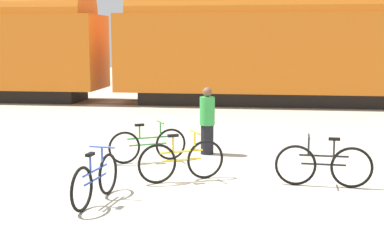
# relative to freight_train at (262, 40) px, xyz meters

# --- Properties ---
(ground_plane) EXTENTS (80.00, 80.00, 0.00)m
(ground_plane) POSITION_rel_freight_train_xyz_m (0.00, -12.95, -2.63)
(ground_plane) COLOR #B2A893
(freight_train) EXTENTS (37.04, 2.83, 5.02)m
(freight_train) POSITION_rel_freight_train_xyz_m (0.00, 0.00, 0.00)
(freight_train) COLOR black
(freight_train) RESTS_ON ground_plane
(rail_near) EXTENTS (49.04, 0.07, 0.01)m
(rail_near) POSITION_rel_freight_train_xyz_m (0.00, -0.72, -2.63)
(rail_near) COLOR #4C4238
(rail_near) RESTS_ON ground_plane
(rail_far) EXTENTS (49.04, 0.07, 0.01)m
(rail_far) POSITION_rel_freight_train_xyz_m (0.00, 0.72, -2.63)
(rail_far) COLOR #4C4238
(rail_far) RESTS_ON ground_plane
(bicycle_yellow) EXTENTS (1.53, 0.89, 0.94)m
(bicycle_yellow) POSITION_rel_freight_train_xyz_m (-1.40, -12.31, -2.24)
(bicycle_yellow) COLOR black
(bicycle_yellow) RESTS_ON ground_plane
(bicycle_black) EXTENTS (1.75, 0.46, 0.94)m
(bicycle_black) POSITION_rel_freight_train_xyz_m (1.21, -12.35, -2.24)
(bicycle_black) COLOR black
(bicycle_black) RESTS_ON ground_plane
(bicycle_blue) EXTENTS (0.46, 1.69, 0.89)m
(bicycle_blue) POSITION_rel_freight_train_xyz_m (-2.59, -13.82, -2.25)
(bicycle_blue) COLOR black
(bicycle_blue) RESTS_ON ground_plane
(bicycle_green) EXTENTS (1.56, 0.91, 0.88)m
(bicycle_green) POSITION_rel_freight_train_xyz_m (-2.37, -10.82, -2.26)
(bicycle_green) COLOR black
(bicycle_green) RESTS_ON ground_plane
(person_in_green) EXTENTS (0.35, 0.35, 1.56)m
(person_in_green) POSITION_rel_freight_train_xyz_m (-1.18, -9.84, -1.86)
(person_in_green) COLOR black
(person_in_green) RESTS_ON ground_plane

